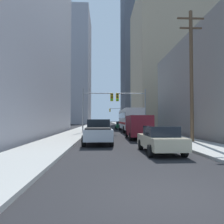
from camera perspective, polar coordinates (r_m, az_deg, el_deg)
The scene contains 19 objects.
ground_plane at distance 5.62m, azimuth 14.62°, elevation -21.61°, with size 400.00×400.00×0.00m, color black.
sidewalk_left at distance 55.22m, azimuth -6.35°, elevation -3.88°, with size 3.33×160.00×0.15m, color #9E9E99.
sidewalk_right at distance 55.51m, azimuth 4.55°, elevation -3.88°, with size 3.33×160.00×0.15m, color #9E9E99.
city_bus at distance 32.79m, azimuth 4.76°, elevation -1.93°, with size 2.67×11.51×3.40m.
pickup_truck_silver at distance 16.77m, azimuth -3.68°, elevation -5.28°, with size 2.20×5.44×1.90m.
cargo_van_maroon at distance 20.91m, azimuth 7.04°, elevation -3.65°, with size 2.16×5.24×2.26m.
sedan_beige at distance 12.37m, azimuth 12.79°, elevation -7.15°, with size 1.95×4.24×1.52m.
sedan_grey at distance 25.74m, azimuth -2.74°, elevation -4.50°, with size 1.95×4.25×1.52m.
sedan_navy at distance 31.56m, azimuth -2.77°, elevation -4.04°, with size 1.95×4.25×1.52m.
sedan_green at distance 41.47m, azimuth 2.23°, elevation -3.55°, with size 1.95×4.23×1.52m.
sedan_blue at distance 41.22m, azimuth -2.69°, elevation -3.56°, with size 1.95×4.21×1.52m.
traffic_signal_near_left at distance 28.48m, azimuth -4.25°, elevation 2.36°, with size 4.13×0.44×6.00m.
traffic_signal_near_right at distance 28.74m, azimuth 5.51°, elevation 2.32°, with size 4.05×0.44×6.00m.
traffic_signal_far_right at distance 68.24m, azimuth 1.00°, elevation -0.20°, with size 3.71×0.44×6.00m.
utility_pole_right at distance 18.54m, azimuth 20.47°, elevation 9.76°, with size 2.20×0.28×10.70m.
street_lamp_right at distance 44.31m, azimuth 4.65°, elevation 1.39°, with size 2.13×0.32×7.50m.
building_left_far_tower at distance 100.71m, azimuth -11.52°, elevation 11.20°, with size 19.27×22.65×49.67m, color #93939E.
building_right_mid_block at distance 62.23m, azimuth 16.95°, elevation 12.30°, with size 22.82×20.47×34.36m, color tan.
building_right_far_highrise at distance 105.91m, azimuth 7.66°, elevation 16.22°, with size 17.19×23.54×69.99m, color #4C515B.
Camera 1 is at (-1.54, -5.06, 1.89)m, focal length 34.17 mm.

